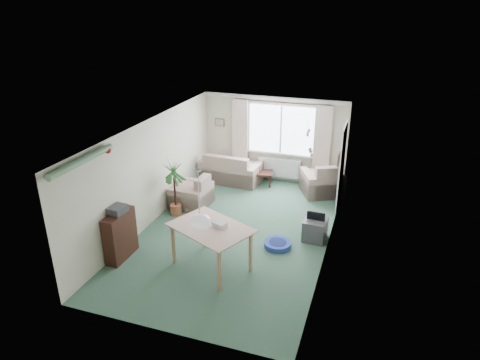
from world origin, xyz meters
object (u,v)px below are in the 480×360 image
(armchair_corner, at_px, (322,178))
(houseplant, at_px, (175,188))
(pet_bed, at_px, (278,244))
(coffee_table, at_px, (257,178))
(tv_cube, at_px, (315,229))
(sofa, at_px, (231,167))
(armchair_left, at_px, (191,191))
(bookshelf, at_px, (120,235))
(dining_table, at_px, (211,248))

(armchair_corner, bearing_deg, houseplant, 11.38)
(houseplant, bearing_deg, pet_bed, -13.82)
(houseplant, height_order, pet_bed, houseplant)
(armchair_corner, height_order, coffee_table, armchair_corner)
(houseplant, distance_m, pet_bed, 2.82)
(armchair_corner, bearing_deg, tv_cube, 69.80)
(sofa, xyz_separation_m, houseplant, (-0.55, -2.37, 0.27))
(houseplant, bearing_deg, tv_cube, -1.48)
(armchair_left, relative_size, bookshelf, 0.92)
(armchair_corner, bearing_deg, bookshelf, 27.25)
(tv_cube, bearing_deg, armchair_corner, 99.19)
(tv_cube, xyz_separation_m, pet_bed, (-0.68, -0.57, -0.18))
(pet_bed, bearing_deg, coffee_table, 114.00)
(tv_cube, bearing_deg, dining_table, -131.41)
(bookshelf, height_order, dining_table, bookshelf)
(houseplant, bearing_deg, coffee_table, 60.76)
(armchair_corner, height_order, houseplant, houseplant)
(coffee_table, relative_size, houseplant, 0.61)
(dining_table, bearing_deg, sofa, 104.81)
(armchair_left, distance_m, houseplant, 0.65)
(sofa, xyz_separation_m, tv_cube, (2.80, -2.45, -0.19))
(houseplant, bearing_deg, armchair_left, 75.17)
(bookshelf, distance_m, pet_bed, 3.20)
(pet_bed, bearing_deg, tv_cube, 40.13)
(dining_table, bearing_deg, bookshelf, -172.51)
(dining_table, height_order, tv_cube, dining_table)
(armchair_left, height_order, coffee_table, armchair_left)
(coffee_table, relative_size, bookshelf, 0.86)
(armchair_left, distance_m, coffee_table, 2.16)
(armchair_corner, xyz_separation_m, pet_bed, (-0.45, -3.00, -0.39))
(coffee_table, distance_m, tv_cube, 3.18)
(tv_cube, bearing_deg, sofa, 142.66)
(sofa, relative_size, bookshelf, 1.71)
(armchair_corner, xyz_separation_m, coffee_table, (-1.80, 0.02, -0.25))
(coffee_table, xyz_separation_m, tv_cube, (2.02, -2.45, 0.04))
(sofa, xyz_separation_m, bookshelf, (-0.74, -4.38, 0.07))
(armchair_corner, height_order, pet_bed, armchair_corner)
(armchair_corner, relative_size, tv_cube, 1.93)
(armchair_corner, bearing_deg, coffee_table, -26.28)
(coffee_table, xyz_separation_m, pet_bed, (1.35, -3.03, -0.13))
(armchair_corner, relative_size, coffee_table, 1.18)
(dining_table, height_order, pet_bed, dining_table)
(sofa, height_order, armchair_corner, armchair_corner)
(houseplant, distance_m, tv_cube, 3.38)
(sofa, distance_m, dining_table, 4.28)
(armchair_corner, height_order, armchair_left, armchair_corner)
(dining_table, bearing_deg, tv_cube, 44.69)
(sofa, xyz_separation_m, armchair_left, (-0.40, -1.80, -0.01))
(pet_bed, bearing_deg, armchair_corner, 81.43)
(bookshelf, xyz_separation_m, houseplant, (0.19, 2.01, 0.20))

